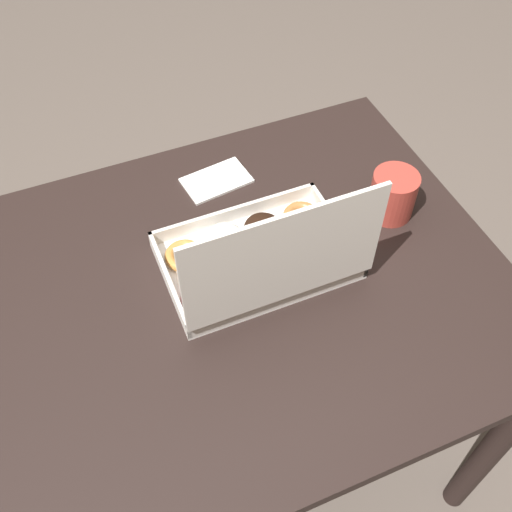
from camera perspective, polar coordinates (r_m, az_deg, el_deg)
ground_plane at (r=1.85m, az=-1.13°, el=-17.02°), size 8.00×8.00×0.00m
dining_table at (r=1.26m, az=-1.60°, el=-5.81°), size 1.05×0.85×0.78m
donut_box at (r=1.15m, az=0.47°, el=0.03°), size 0.37×0.25×0.27m
coffee_mug at (r=1.28m, az=12.92°, el=5.76°), size 0.10×0.10×0.10m
paper_napkin at (r=1.35m, az=-3.79°, el=7.20°), size 0.16×0.11×0.01m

